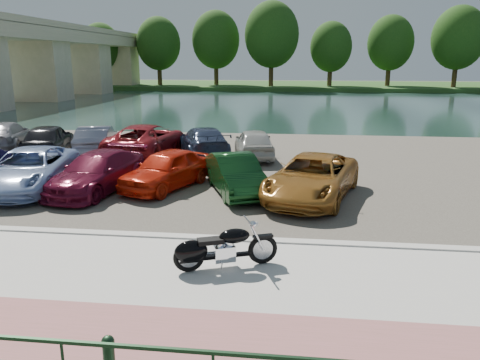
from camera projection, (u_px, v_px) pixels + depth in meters
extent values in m
plane|color=#595447|center=(246.00, 280.00, 9.92)|extent=(200.00, 200.00, 0.00)
cube|color=beige|center=(241.00, 301.00, 8.94)|extent=(60.00, 6.00, 0.10)
cube|color=#925952|center=(230.00, 344.00, 7.49)|extent=(60.00, 2.00, 0.01)
cube|color=beige|center=(255.00, 241.00, 11.82)|extent=(60.00, 0.30, 0.14)
cube|color=#474139|center=(273.00, 166.00, 20.49)|extent=(60.00, 18.00, 0.04)
cube|color=#1B312E|center=(287.00, 105.00, 48.38)|extent=(120.00, 40.00, 0.00)
cube|color=#254217|center=(291.00, 86.00, 79.08)|extent=(120.00, 24.00, 0.60)
cube|color=tan|center=(25.00, 34.00, 49.78)|extent=(7.00, 56.00, 1.40)
cube|color=tan|center=(24.00, 24.00, 49.54)|extent=(7.00, 56.00, 0.70)
cube|color=tan|center=(38.00, 68.00, 52.61)|extent=(6.00, 4.00, 7.20)
cube|color=tan|center=(85.00, 67.00, 64.15)|extent=(6.00, 4.00, 7.20)
cube|color=tan|center=(117.00, 66.00, 75.69)|extent=(6.00, 4.00, 7.20)
cube|color=black|center=(213.00, 353.00, 5.83)|extent=(24.00, 0.05, 0.05)
sphere|color=black|center=(108.00, 342.00, 6.33)|extent=(0.18, 0.18, 0.18)
cylinder|color=#3E2C16|center=(102.00, 71.00, 74.75)|extent=(0.70, 0.70, 4.50)
ellipsoid|color=#183C10|center=(101.00, 47.00, 73.86)|extent=(6.30, 6.30, 7.56)
cylinder|color=#3E2C16|center=(159.00, 69.00, 75.02)|extent=(0.70, 0.70, 4.95)
ellipsoid|color=#183C10|center=(158.00, 43.00, 74.03)|extent=(6.93, 6.93, 8.32)
cylinder|color=#3E2C16|center=(216.00, 68.00, 75.28)|extent=(0.70, 0.70, 5.40)
ellipsoid|color=#183C10|center=(216.00, 40.00, 74.20)|extent=(7.56, 7.56, 9.07)
cylinder|color=#3E2C16|center=(271.00, 67.00, 71.50)|extent=(0.70, 0.70, 5.85)
ellipsoid|color=#183C10|center=(272.00, 35.00, 70.34)|extent=(8.19, 8.19, 9.83)
cylinder|color=#3E2C16|center=(330.00, 71.00, 71.99)|extent=(0.70, 0.70, 4.50)
ellipsoid|color=#183C10|center=(331.00, 47.00, 71.09)|extent=(6.30, 6.30, 7.56)
cylinder|color=#3E2C16|center=(388.00, 69.00, 72.26)|extent=(0.70, 0.70, 4.95)
ellipsoid|color=#183C10|center=(390.00, 43.00, 71.27)|extent=(6.93, 6.93, 8.32)
cylinder|color=#3E2C16|center=(455.00, 68.00, 68.48)|extent=(0.70, 0.70, 5.40)
ellipsoid|color=#183C10|center=(459.00, 38.00, 67.40)|extent=(7.56, 7.56, 9.07)
torus|color=black|center=(263.00, 249.00, 10.38)|extent=(0.68, 0.36, 0.68)
torus|color=black|center=(189.00, 257.00, 9.97)|extent=(0.68, 0.36, 0.68)
cylinder|color=#B2B2B7|center=(263.00, 249.00, 10.38)|extent=(0.45, 0.22, 0.46)
cylinder|color=#B2B2B7|center=(189.00, 257.00, 9.97)|extent=(0.45, 0.22, 0.46)
cylinder|color=silver|center=(258.00, 239.00, 10.18)|extent=(0.32, 0.17, 0.63)
cylinder|color=silver|center=(255.00, 235.00, 10.36)|extent=(0.32, 0.17, 0.63)
cylinder|color=silver|center=(249.00, 221.00, 10.13)|extent=(0.31, 0.71, 0.04)
sphere|color=silver|center=(253.00, 224.00, 10.17)|extent=(0.21, 0.21, 0.16)
sphere|color=silver|center=(256.00, 224.00, 10.19)|extent=(0.14, 0.14, 0.11)
cube|color=black|center=(263.00, 236.00, 10.30)|extent=(0.47, 0.30, 0.06)
cube|color=black|center=(227.00, 256.00, 10.19)|extent=(1.15, 0.53, 0.08)
cube|color=silver|center=(224.00, 253.00, 10.16)|extent=(0.54, 0.46, 0.34)
cylinder|color=silver|center=(229.00, 244.00, 10.14)|extent=(0.29, 0.26, 0.27)
cylinder|color=silver|center=(220.00, 245.00, 10.09)|extent=(0.29, 0.26, 0.27)
ellipsoid|color=black|center=(234.00, 236.00, 10.13)|extent=(0.76, 0.58, 0.32)
cube|color=black|center=(211.00, 241.00, 10.01)|extent=(0.61, 0.46, 0.10)
ellipsoid|color=black|center=(191.00, 252.00, 9.96)|extent=(0.80, 0.58, 0.50)
cube|color=black|center=(189.00, 255.00, 9.96)|extent=(0.44, 0.31, 0.30)
cylinder|color=silver|center=(209.00, 257.00, 10.27)|extent=(1.06, 0.49, 0.09)
cylinder|color=silver|center=(209.00, 254.00, 10.25)|extent=(1.06, 0.49, 0.09)
cylinder|color=#B2B2B7|center=(222.00, 266.00, 10.02)|extent=(0.07, 0.14, 0.22)
imported|color=#92A8D5|center=(29.00, 170.00, 16.50)|extent=(3.30, 5.56, 1.45)
imported|color=maroon|center=(97.00, 172.00, 16.31)|extent=(2.62, 4.91, 1.35)
imported|color=red|center=(167.00, 169.00, 16.71)|extent=(2.99, 4.38, 1.38)
imported|color=#0F3815|center=(236.00, 174.00, 16.09)|extent=(2.77, 4.24, 1.32)
imported|color=#9F6724|center=(312.00, 177.00, 15.44)|extent=(3.69, 5.59, 1.43)
imported|color=gray|center=(4.00, 136.00, 23.53)|extent=(3.57, 5.53, 1.49)
imported|color=black|center=(48.00, 139.00, 22.51)|extent=(2.89, 4.80, 1.53)
imported|color=slate|center=(97.00, 140.00, 22.71)|extent=(2.48, 4.51, 1.41)
imported|color=maroon|center=(146.00, 140.00, 22.44)|extent=(2.94, 5.65, 1.52)
imported|color=#27324D|center=(204.00, 141.00, 22.39)|extent=(3.54, 5.16, 1.39)
imported|color=#B5B6B1|center=(254.00, 143.00, 21.89)|extent=(2.40, 4.33, 1.39)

